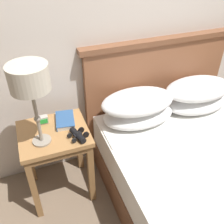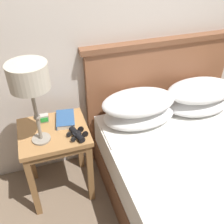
{
  "view_description": "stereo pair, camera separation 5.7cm",
  "coord_description": "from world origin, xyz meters",
  "views": [
    {
      "loc": [
        -0.79,
        -0.74,
        1.87
      ],
      "look_at": [
        -0.25,
        0.73,
        0.74
      ],
      "focal_mm": 42.0,
      "sensor_mm": 36.0,
      "label": 1
    },
    {
      "loc": [
        -0.74,
        -0.75,
        1.87
      ],
      "look_at": [
        -0.25,
        0.73,
        0.74
      ],
      "focal_mm": 42.0,
      "sensor_mm": 36.0,
      "label": 2
    }
  ],
  "objects": [
    {
      "name": "wall_back",
      "position": [
        0.0,
        1.12,
        1.3
      ],
      "size": [
        8.0,
        0.06,
        2.6
      ],
      "color": "silver",
      "rests_on": "ground_plane"
    },
    {
      "name": "nightstand",
      "position": [
        -0.69,
        0.78,
        0.54
      ],
      "size": [
        0.5,
        0.45,
        0.64
      ],
      "color": "#AD7A47",
      "rests_on": "ground_plane"
    },
    {
      "name": "bed",
      "position": [
        0.29,
        0.22,
        0.32
      ],
      "size": [
        1.37,
        1.92,
        1.12
      ],
      "color": "brown",
      "rests_on": "ground_plane"
    },
    {
      "name": "table_lamp",
      "position": [
        -0.78,
        0.71,
        1.12
      ],
      "size": [
        0.25,
        0.25,
        0.58
      ],
      "color": "gray",
      "rests_on": "nightstand"
    },
    {
      "name": "book_on_nightstand",
      "position": [
        -0.58,
        0.86,
        0.66
      ],
      "size": [
        0.17,
        0.23,
        0.04
      ],
      "color": "silver",
      "rests_on": "nightstand"
    },
    {
      "name": "binoculars_pair",
      "position": [
        -0.53,
        0.66,
        0.66
      ],
      "size": [
        0.15,
        0.16,
        0.05
      ],
      "color": "black",
      "rests_on": "nightstand"
    },
    {
      "name": "alarm_clock",
      "position": [
        -0.73,
        0.91,
        0.67
      ],
      "size": [
        0.07,
        0.05,
        0.06
      ],
      "color": "#B7B2A8",
      "rests_on": "nightstand"
    }
  ]
}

